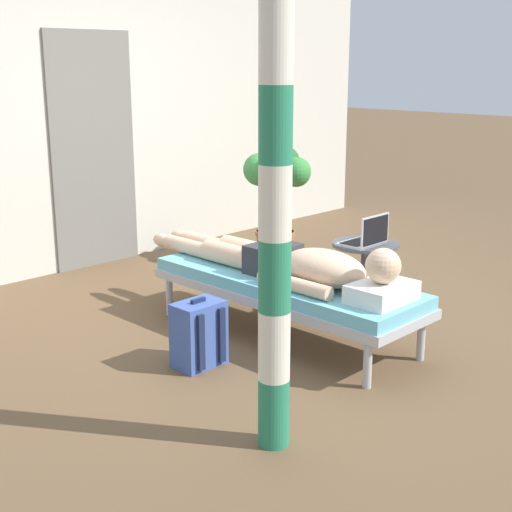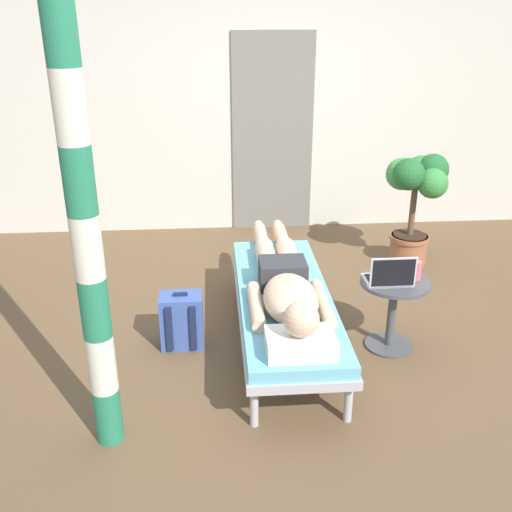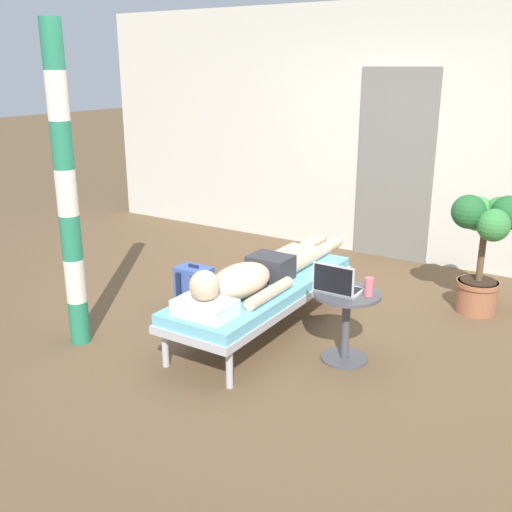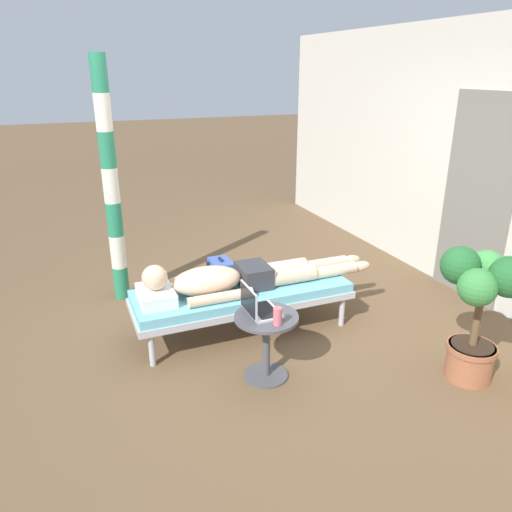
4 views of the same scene
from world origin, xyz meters
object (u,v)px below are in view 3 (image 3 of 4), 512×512
object	(u,v)px
side_table	(346,314)
potted_plant	(485,237)
laptop	(337,285)
backpack	(195,290)
lounge_chair	(263,291)
drink_glass	(369,287)
porch_post	(67,192)
person_reclining	(258,274)

from	to	relation	value
side_table	potted_plant	world-z (taller)	potted_plant
laptop	potted_plant	xyz separation A→B (m)	(0.67, 1.48, 0.10)
backpack	potted_plant	distance (m)	2.51
lounge_chair	side_table	size ratio (longest dim) A/B	3.72
side_table	laptop	size ratio (longest dim) A/B	1.69
laptop	drink_glass	size ratio (longest dim) A/B	2.34
drink_glass	potted_plant	xyz separation A→B (m)	(0.46, 1.41, 0.09)
drink_glass	potted_plant	bearing A→B (deg)	72.03
lounge_chair	porch_post	size ratio (longest dim) A/B	0.82
lounge_chair	backpack	xyz separation A→B (m)	(-0.73, 0.05, -0.15)
drink_glass	lounge_chair	bearing A→B (deg)	175.54
lounge_chair	laptop	world-z (taller)	laptop
side_table	potted_plant	bearing A→B (deg)	67.00
lounge_chair	side_table	bearing A→B (deg)	-6.86
lounge_chair	laptop	size ratio (longest dim) A/B	6.27
potted_plant	backpack	bearing A→B (deg)	-148.19
drink_glass	laptop	bearing A→B (deg)	-161.19
drink_glass	porch_post	world-z (taller)	porch_post
backpack	potted_plant	bearing A→B (deg)	31.81
backpack	person_reclining	bearing A→B (deg)	-9.72
drink_glass	potted_plant	world-z (taller)	potted_plant
person_reclining	side_table	world-z (taller)	person_reclining
laptop	potted_plant	size ratio (longest dim) A/B	0.30
backpack	lounge_chair	bearing A→B (deg)	-3.58
drink_glass	porch_post	distance (m)	2.26
drink_glass	backpack	bearing A→B (deg)	175.93
drink_glass	potted_plant	distance (m)	1.49
potted_plant	porch_post	xyz separation A→B (m)	(-2.46, -2.26, 0.50)
person_reclining	backpack	size ratio (longest dim) A/B	5.12
backpack	porch_post	size ratio (longest dim) A/B	0.18
laptop	side_table	bearing A→B (deg)	40.52
drink_glass	porch_post	bearing A→B (deg)	-157.06
lounge_chair	potted_plant	bearing A→B (deg)	44.53
backpack	laptop	bearing A→B (deg)	-7.52
potted_plant	side_table	bearing A→B (deg)	-113.00
lounge_chair	side_table	world-z (taller)	side_table
side_table	drink_glass	world-z (taller)	drink_glass
side_table	laptop	xyz separation A→B (m)	(-0.06, -0.05, 0.23)
laptop	drink_glass	distance (m)	0.22
potted_plant	porch_post	size ratio (longest dim) A/B	0.44
porch_post	potted_plant	bearing A→B (deg)	42.55
side_table	drink_glass	bearing A→B (deg)	7.70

